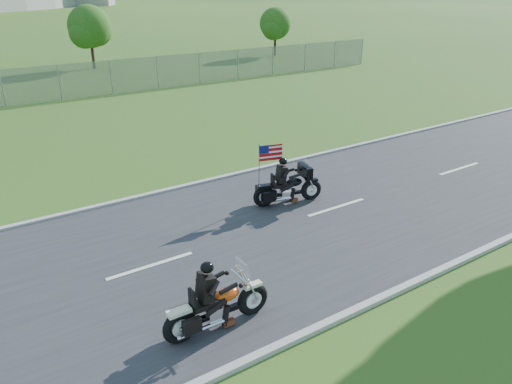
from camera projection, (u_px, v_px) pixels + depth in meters
ground at (222, 245)px, 13.04m from camera, size 420.00×420.00×0.00m
road at (222, 244)px, 13.03m from camera, size 120.00×8.00×0.04m
curb_north at (159, 192)px, 16.11m from camera, size 120.00×0.18×0.12m
curb_south at (325, 325)px, 9.93m from camera, size 120.00×0.18×0.12m
tree_fence_near at (90, 29)px, 37.91m from camera, size 3.52×3.28×4.75m
tree_fence_far at (275, 25)px, 44.73m from camera, size 3.08×2.87×4.20m
motorcycle_lead at (216, 307)px, 9.71m from camera, size 2.33×0.56×1.57m
motorcycle_follow at (288, 188)px, 15.24m from camera, size 2.22×0.99×1.88m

